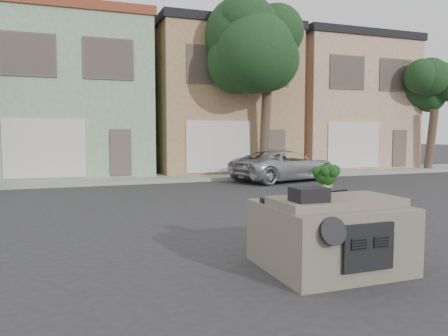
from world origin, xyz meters
TOP-DOWN VIEW (x-y plane):
  - ground_plane at (0.00, 0.00)m, footprint 120.00×120.00m
  - sidewalk at (0.00, 10.50)m, footprint 40.00×3.00m
  - townhouse_mint at (-3.50, 14.50)m, footprint 7.20×8.20m
  - townhouse_tan at (4.00, 14.50)m, footprint 7.20×8.20m
  - townhouse_beige at (11.50, 14.50)m, footprint 7.20×8.20m
  - silver_pickup at (5.16, 8.12)m, footprint 5.25×3.31m
  - tree_near at (5.00, 9.80)m, footprint 4.40×4.00m
  - tree_far at (15.00, 9.80)m, footprint 3.20×3.00m
  - car_dashboard at (0.00, -3.00)m, footprint 2.00×1.80m
  - instrument_hump at (-0.58, -3.35)m, footprint 0.48×0.38m
  - wiper_arm at (0.28, -2.62)m, footprint 0.69×0.15m
  - broccoli at (0.00, -2.89)m, footprint 0.44×0.44m

SIDE VIEW (x-z plane):
  - ground_plane at x=0.00m, z-range 0.00..0.00m
  - silver_pickup at x=5.16m, z-range -0.68..0.68m
  - sidewalk at x=0.00m, z-range 0.00..0.15m
  - car_dashboard at x=0.00m, z-range 0.00..1.12m
  - wiper_arm at x=0.28m, z-range 1.12..1.14m
  - instrument_hump at x=-0.58m, z-range 1.12..1.32m
  - broccoli at x=0.00m, z-range 1.12..1.62m
  - tree_far at x=15.00m, z-range 0.00..6.00m
  - townhouse_mint at x=-3.50m, z-range 0.00..7.55m
  - townhouse_tan at x=4.00m, z-range 0.00..7.55m
  - townhouse_beige at x=11.50m, z-range 0.00..7.55m
  - tree_near at x=5.00m, z-range 0.00..8.50m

